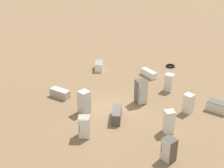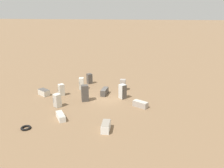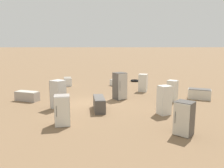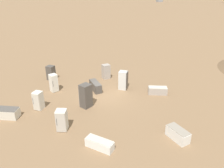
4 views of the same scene
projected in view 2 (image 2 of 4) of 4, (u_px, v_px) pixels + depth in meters
The scene contains 14 objects.
ground_plane at pixel (105, 98), 26.11m from camera, with size 1000.00×1000.00×0.00m, color #846647.
discarded_fridge_0 at pixel (140, 104), 23.57m from camera, with size 1.21×1.76×0.66m.
discarded_fridge_1 at pixel (61, 90), 26.88m from camera, with size 0.88×0.88×1.45m.
discarded_fridge_2 at pixel (81, 84), 29.03m from camera, with size 0.79×0.79×1.62m.
discarded_fridge_3 at pixel (123, 85), 28.82m from camera, with size 0.80×0.81×1.46m.
discarded_fridge_4 at pixel (44, 92), 27.11m from camera, with size 1.35×1.72×0.73m.
discarded_fridge_5 at pixel (61, 116), 20.81m from camera, with size 1.64×1.60×0.59m.
discarded_fridge_6 at pixel (57, 100), 23.50m from camera, with size 0.85×0.85×1.46m.
discarded_fridge_7 at pixel (105, 92), 27.25m from camera, with size 1.86×0.78×0.79m.
discarded_fridge_8 at pixel (90, 79), 31.63m from camera, with size 0.97×0.97×1.46m.
discarded_fridge_9 at pixel (123, 91), 25.89m from camera, with size 0.98×1.00×1.72m.
discarded_fridge_10 at pixel (85, 93), 25.08m from camera, with size 1.05×1.06×1.90m.
discarded_fridge_11 at pixel (106, 127), 18.74m from camera, with size 1.60×0.97×0.74m.
scrap_tire at pixel (26, 128), 19.08m from camera, with size 0.89×0.89×0.19m.
Camera 2 is at (22.92, 8.37, 9.49)m, focal length 35.00 mm.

